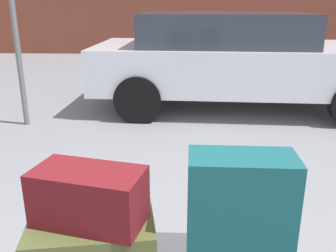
% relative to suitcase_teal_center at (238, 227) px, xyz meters
% --- Properties ---
extents(suitcase_teal_center, '(0.44, 0.23, 0.66)m').
position_rel_suitcase_teal_center_xyz_m(suitcase_teal_center, '(0.00, 0.00, 0.00)').
color(suitcase_teal_center, '#144C51').
rests_on(suitcase_teal_center, luggage_cart).
extents(duffel_bag_maroon_topmost_pile, '(0.51, 0.34, 0.24)m').
position_rel_suitcase_teal_center_xyz_m(duffel_bag_maroon_topmost_pile, '(-0.64, 0.00, 0.13)').
color(duffel_bag_maroon_topmost_pile, maroon).
rests_on(duffel_bag_maroon_topmost_pile, duffel_bag_olive_stacked_top).
extents(parked_car, '(4.37, 2.07, 1.42)m').
position_rel_suitcase_teal_center_xyz_m(parked_car, '(0.53, 4.29, 0.09)').
color(parked_car, silver).
rests_on(parked_car, ground_plane).
extents(bollard_kerb_near, '(0.24, 0.24, 0.73)m').
position_rel_suitcase_teal_center_xyz_m(bollard_kerb_near, '(2.34, 8.36, -0.31)').
color(bollard_kerb_near, '#383838').
rests_on(bollard_kerb_near, ground_plane).
extents(no_parking_sign, '(0.49, 0.15, 2.32)m').
position_rel_suitcase_teal_center_xyz_m(no_parking_sign, '(-2.35, 3.32, 0.77)').
color(no_parking_sign, slate).
rests_on(no_parking_sign, ground_plane).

